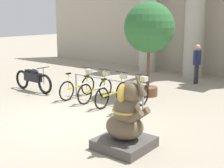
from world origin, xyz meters
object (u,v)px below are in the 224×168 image
Objects in this scene: motorcycle at (33,79)px; elephant_statue at (126,122)px; bicycle_2 at (113,93)px; person_pedestrian at (197,61)px; bicycle_1 at (96,89)px; potted_tree at (149,29)px; bicycle_0 at (78,86)px; bicycle_3 at (134,96)px.

elephant_statue is at bearing -19.44° from motorcycle.
bicycle_2 is 4.62m from person_pedestrian.
bicycle_1 is 0.52× the size of potted_tree.
bicycle_1 is at bearing 4.61° from bicycle_0.
bicycle_1 is 3.82m from elephant_statue.
bicycle_1 is 4.74m from person_pedestrian.
bicycle_3 is 4.52m from person_pedestrian.
bicycle_1 and bicycle_2 have the same top height.
bicycle_3 is 4.18m from motorcycle.
bicycle_1 is 1.00× the size of bicycle_2.
bicycle_0 is 1.00× the size of bicycle_3.
bicycle_3 is 0.82× the size of motorcycle.
bicycle_0 is at bearing -178.67° from bicycle_3.
person_pedestrian is at bearing 71.80° from bicycle_1.
bicycle_2 is 2.52m from potted_tree.
person_pedestrian is at bearing 79.60° from potted_tree.
elephant_statue reaches higher than motorcycle.
potted_tree reaches higher than motorcycle.
motorcycle is 6.45m from person_pedestrian.
bicycle_0 is 0.52× the size of potted_tree.
potted_tree reaches higher than bicycle_1.
bicycle_2 is 3.43m from motorcycle.
bicycle_1 is at bearing 175.66° from bicycle_2.
motorcycle is at bearing -173.94° from bicycle_3.
bicycle_0 is 0.82× the size of motorcycle.
bicycle_0 is at bearing 147.30° from elephant_statue.
motorcycle is 1.27× the size of person_pedestrian.
potted_tree is at bearing 44.78° from bicycle_0.
elephant_statue is (3.69, -2.37, 0.18)m from bicycle_0.
potted_tree is at bearing 116.26° from elephant_statue.
bicycle_1 is at bearing -120.31° from potted_tree.
motorcycle is at bearing -168.52° from bicycle_0.
bicycle_1 is at bearing 179.69° from bicycle_3.
bicycle_3 is 1.05× the size of person_pedestrian.
bicycle_0 is 1.00× the size of bicycle_2.
motorcycle is (-4.16, -0.44, 0.07)m from bicycle_3.
motorcycle is (-1.92, -0.39, 0.07)m from bicycle_0.
bicycle_2 is 1.00× the size of bicycle_3.
person_pedestrian reaches higher than motorcycle.
potted_tree is at bearing -100.40° from person_pedestrian.
bicycle_0 and bicycle_2 have the same top height.
bicycle_1 is 1.00× the size of bicycle_3.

